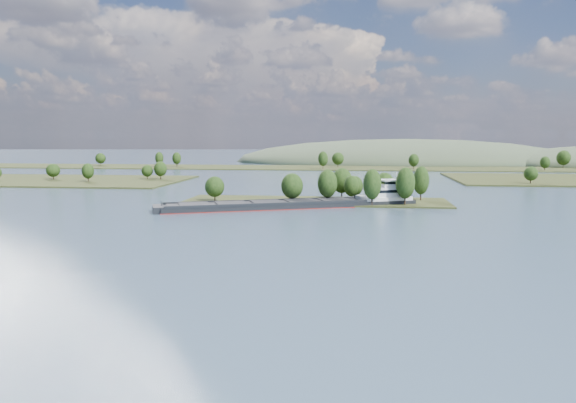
# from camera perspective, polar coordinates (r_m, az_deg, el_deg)

# --- Properties ---
(ground) EXTENTS (1800.00, 1800.00, 0.00)m
(ground) POSITION_cam_1_polar(r_m,az_deg,el_deg) (155.53, 1.20, -2.65)
(ground) COLOR #384A62
(ground) RESTS_ON ground
(tree_island) EXTENTS (100.00, 30.53, 14.72)m
(tree_island) POSITION_cam_1_polar(r_m,az_deg,el_deg) (212.74, 4.53, 1.01)
(tree_island) COLOR #292F15
(tree_island) RESTS_ON ground
(back_shoreline) EXTENTS (900.00, 60.00, 14.64)m
(back_shoreline) POSITION_cam_1_polar(r_m,az_deg,el_deg) (433.14, 6.08, 3.46)
(back_shoreline) COLOR #292F15
(back_shoreline) RESTS_ON ground
(hill_west) EXTENTS (320.00, 160.00, 44.00)m
(hill_west) POSITION_cam_1_polar(r_m,az_deg,el_deg) (535.12, 11.79, 3.90)
(hill_west) COLOR #3A4831
(hill_west) RESTS_ON ground
(cargo_barge) EXTENTS (90.47, 45.33, 12.61)m
(cargo_barge) POSITION_cam_1_polar(r_m,az_deg,el_deg) (199.20, 1.95, -0.11)
(cargo_barge) COLOR black
(cargo_barge) RESTS_ON ground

